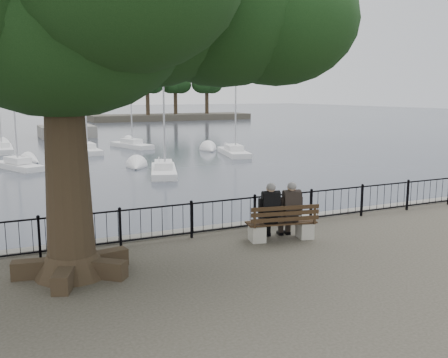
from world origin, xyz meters
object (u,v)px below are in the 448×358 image
bench (282,227)px  person_right (289,212)px  lion_monument (66,118)px  person_left (269,213)px

bench → person_right: person_right is taller
person_right → lion_monument: 48.61m
person_right → lion_monument: (0.55, 48.60, 0.46)m
bench → person_left: person_left is taller
person_right → lion_monument: lion_monument is taller
bench → person_right: 0.48m
bench → person_left: (-0.32, 0.17, 0.39)m
bench → person_right: bearing=12.9°
person_left → person_right: same height
bench → lion_monument: bearing=89.0°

